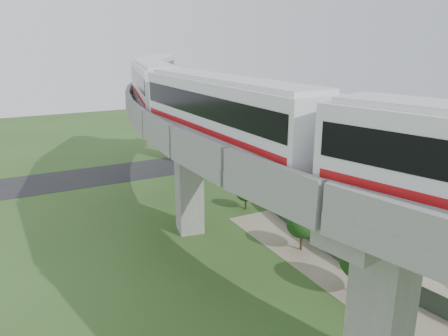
{
  "coord_description": "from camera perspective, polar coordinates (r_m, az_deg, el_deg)",
  "views": [
    {
      "loc": [
        -12.61,
        -21.65,
        15.86
      ],
      "look_at": [
        0.53,
        3.38,
        7.5
      ],
      "focal_mm": 35.0,
      "sensor_mm": 36.0,
      "label": 1
    }
  ],
  "objects": [
    {
      "name": "tree_0",
      "position": [
        50.76,
        0.76,
        0.79
      ],
      "size": [
        2.33,
        2.33,
        3.14
      ],
      "color": "#382314",
      "rests_on": "ground"
    },
    {
      "name": "viaduct",
      "position": [
        28.04,
        9.25,
        2.2
      ],
      "size": [
        19.58,
        73.98,
        11.4
      ],
      "color": "#99968E",
      "rests_on": "ground"
    },
    {
      "name": "asphalt_road",
      "position": [
        55.48,
        -13.38,
        -0.58
      ],
      "size": [
        60.0,
        8.0,
        0.03
      ],
      "primitive_type": "cube",
      "color": "#232326",
      "rests_on": "ground"
    },
    {
      "name": "ground",
      "position": [
        29.66,
        2.22,
        -15.87
      ],
      "size": [
        160.0,
        160.0,
        0.0
      ],
      "primitive_type": "plane",
      "color": "#324C1E",
      "rests_on": "ground"
    },
    {
      "name": "tree_2",
      "position": [
        34.39,
        10.15,
        -7.34
      ],
      "size": [
        2.39,
        2.39,
        3.15
      ],
      "color": "#382314",
      "rests_on": "ground"
    },
    {
      "name": "tree_3",
      "position": [
        29.35,
        17.91,
        -11.41
      ],
      "size": [
        3.17,
        3.17,
        3.88
      ],
      "color": "#382314",
      "rests_on": "ground"
    },
    {
      "name": "car_red",
      "position": [
        38.26,
        22.33,
        -8.24
      ],
      "size": [
        3.58,
        3.7,
        1.26
      ],
      "primitive_type": "imported",
      "rotation": [
        0.0,
        0.0,
        -0.75
      ],
      "color": "#AD0F10",
      "rests_on": "dirt_lot"
    },
    {
      "name": "fence",
      "position": [
        34.6,
        16.61,
        -10.16
      ],
      "size": [
        3.87,
        38.73,
        1.5
      ],
      "color": "#2D382D",
      "rests_on": "ground"
    },
    {
      "name": "tree_1",
      "position": [
        42.12,
        2.88,
        -3.21
      ],
      "size": [
        1.99,
        1.99,
        2.54
      ],
      "color": "#382314",
      "rests_on": "ground"
    },
    {
      "name": "car_dark",
      "position": [
        39.61,
        12.46,
        -6.62
      ],
      "size": [
        4.02,
        2.4,
        1.09
      ],
      "primitive_type": "imported",
      "rotation": [
        0.0,
        0.0,
        1.82
      ],
      "color": "black",
      "rests_on": "dirt_lot"
    },
    {
      "name": "dirt_lot",
      "position": [
        36.68,
        23.59,
        -10.6
      ],
      "size": [
        18.0,
        26.0,
        0.04
      ],
      "primitive_type": "cube",
      "color": "gray",
      "rests_on": "ground"
    },
    {
      "name": "metro_train",
      "position": [
        29.96,
        -1.43,
        9.66
      ],
      "size": [
        13.03,
        61.1,
        3.64
      ],
      "color": "silver",
      "rests_on": "ground"
    }
  ]
}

